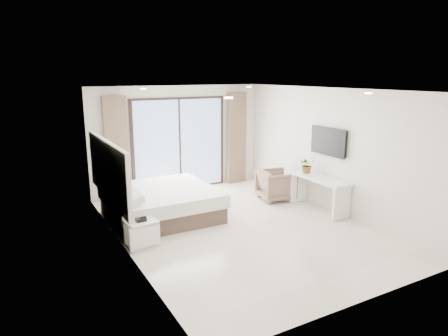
{
  "coord_description": "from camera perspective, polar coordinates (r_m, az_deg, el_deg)",
  "views": [
    {
      "loc": [
        -3.91,
        -6.41,
        2.99
      ],
      "look_at": [
        -0.15,
        0.4,
        1.15
      ],
      "focal_mm": 32.0,
      "sensor_mm": 36.0,
      "label": 1
    }
  ],
  "objects": [
    {
      "name": "phone",
      "position": [
        7.18,
        -11.8,
        -7.23
      ],
      "size": [
        0.19,
        0.15,
        0.06
      ],
      "primitive_type": "cube",
      "rotation": [
        0.0,
        0.0,
        0.06
      ],
      "color": "black",
      "rests_on": "nightstand"
    },
    {
      "name": "room_shell",
      "position": [
        8.3,
        -1.89,
        3.57
      ],
      "size": [
        4.62,
        6.22,
        2.72
      ],
      "color": "silver",
      "rests_on": "ground"
    },
    {
      "name": "nightstand",
      "position": [
        7.3,
        -11.69,
        -9.12
      ],
      "size": [
        0.56,
        0.48,
        0.47
      ],
      "rotation": [
        0.0,
        0.0,
        0.12
      ],
      "color": "white",
      "rests_on": "ground"
    },
    {
      "name": "plant",
      "position": [
        9.3,
        11.8,
        0.22
      ],
      "size": [
        0.43,
        0.46,
        0.3
      ],
      "primitive_type": "imported",
      "rotation": [
        0.0,
        0.0,
        -0.24
      ],
      "color": "#33662D",
      "rests_on": "console_desk"
    },
    {
      "name": "bed",
      "position": [
        8.58,
        -9.09,
        -4.95
      ],
      "size": [
        2.2,
        2.09,
        0.75
      ],
      "color": "brown",
      "rests_on": "ground"
    },
    {
      "name": "ground",
      "position": [
        8.08,
        2.36,
        -8.38
      ],
      "size": [
        6.2,
        6.2,
        0.0
      ],
      "primitive_type": "plane",
      "color": "beige",
      "rests_on": "ground"
    },
    {
      "name": "armchair",
      "position": [
        9.72,
        7.46,
        -2.23
      ],
      "size": [
        0.85,
        0.89,
        0.8
      ],
      "primitive_type": "imported",
      "rotation": [
        0.0,
        0.0,
        1.4
      ],
      "color": "#826655",
      "rests_on": "ground"
    },
    {
      "name": "console_desk",
      "position": [
        9.08,
        13.45,
        -2.55
      ],
      "size": [
        0.48,
        1.53,
        0.77
      ],
      "color": "white",
      "rests_on": "ground"
    }
  ]
}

